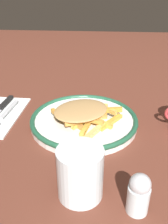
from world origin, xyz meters
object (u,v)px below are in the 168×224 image
fork (4,115)px  fries_heap (84,113)px  salt_shaker (139,194)px  plate (84,120)px  water_glass (80,173)px

fork → fries_heap: bearing=173.7°
fork → salt_shaker: 0.45m
plate → fries_heap: bearing=100.9°
fork → salt_shaker: size_ratio=2.25×
water_glass → salt_shaker: 0.10m
plate → fork: bearing=-4.1°
fries_heap → salt_shaker: 0.29m
fries_heap → fork: bearing=-6.3°
water_glass → salt_shaker: size_ratio=1.25×
fork → water_glass: water_glass is taller
fork → salt_shaker: salt_shaker is taller
fries_heap → salt_shaker: bearing=112.8°
plate → salt_shaker: bearing=112.5°
fries_heap → salt_shaker: (-0.11, 0.26, -0.00)m
fries_heap → fork: fries_heap is taller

